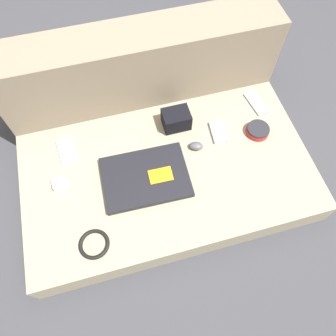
{
  "coord_description": "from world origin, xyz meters",
  "views": [
    {
      "loc": [
        -0.16,
        -0.58,
        1.28
      ],
      "look_at": [
        0.0,
        0.0,
        0.15
      ],
      "focal_mm": 35.0,
      "sensor_mm": 36.0,
      "label": 1
    }
  ],
  "objects_px": {
    "speaker_puck": "(258,130)",
    "charger_brick": "(60,184)",
    "camera_pouch": "(176,119)",
    "phone_black": "(256,103)",
    "computer_mouse": "(196,146)",
    "laptop": "(146,177)",
    "phone_small": "(218,132)",
    "phone_silver": "(66,150)"
  },
  "relations": [
    {
      "from": "phone_black",
      "to": "charger_brick",
      "type": "xyz_separation_m",
      "value": [
        -0.88,
        -0.17,
        0.01
      ]
    },
    {
      "from": "camera_pouch",
      "to": "charger_brick",
      "type": "relative_size",
      "value": 2.24
    },
    {
      "from": "computer_mouse",
      "to": "phone_black",
      "type": "height_order",
      "value": "computer_mouse"
    },
    {
      "from": "phone_silver",
      "to": "camera_pouch",
      "type": "height_order",
      "value": "camera_pouch"
    },
    {
      "from": "computer_mouse",
      "to": "phone_silver",
      "type": "relative_size",
      "value": 0.56
    },
    {
      "from": "speaker_puck",
      "to": "phone_small",
      "type": "xyz_separation_m",
      "value": [
        -0.16,
        0.04,
        -0.01
      ]
    },
    {
      "from": "laptop",
      "to": "camera_pouch",
      "type": "xyz_separation_m",
      "value": [
        0.18,
        0.21,
        0.03
      ]
    },
    {
      "from": "computer_mouse",
      "to": "camera_pouch",
      "type": "height_order",
      "value": "camera_pouch"
    },
    {
      "from": "laptop",
      "to": "phone_silver",
      "type": "xyz_separation_m",
      "value": [
        -0.28,
        0.21,
        -0.01
      ]
    },
    {
      "from": "phone_small",
      "to": "charger_brick",
      "type": "distance_m",
      "value": 0.67
    },
    {
      "from": "camera_pouch",
      "to": "speaker_puck",
      "type": "bearing_deg",
      "value": -21.89
    },
    {
      "from": "phone_small",
      "to": "camera_pouch",
      "type": "relative_size",
      "value": 0.98
    },
    {
      "from": "phone_black",
      "to": "phone_small",
      "type": "distance_m",
      "value": 0.24
    },
    {
      "from": "phone_black",
      "to": "camera_pouch",
      "type": "xyz_separation_m",
      "value": [
        -0.37,
        -0.02,
        0.04
      ]
    },
    {
      "from": "laptop",
      "to": "speaker_puck",
      "type": "relative_size",
      "value": 3.52
    },
    {
      "from": "speaker_puck",
      "to": "camera_pouch",
      "type": "bearing_deg",
      "value": 158.11
    },
    {
      "from": "charger_brick",
      "to": "speaker_puck",
      "type": "bearing_deg",
      "value": 1.97
    },
    {
      "from": "laptop",
      "to": "computer_mouse",
      "type": "relative_size",
      "value": 5.14
    },
    {
      "from": "laptop",
      "to": "phone_small",
      "type": "xyz_separation_m",
      "value": [
        0.34,
        0.13,
        -0.01
      ]
    },
    {
      "from": "laptop",
      "to": "phone_black",
      "type": "bearing_deg",
      "value": 24.28
    },
    {
      "from": "speaker_puck",
      "to": "charger_brick",
      "type": "height_order",
      "value": "same"
    },
    {
      "from": "phone_silver",
      "to": "phone_small",
      "type": "distance_m",
      "value": 0.63
    },
    {
      "from": "speaker_puck",
      "to": "phone_black",
      "type": "xyz_separation_m",
      "value": [
        0.06,
        0.14,
        -0.01
      ]
    },
    {
      "from": "laptop",
      "to": "camera_pouch",
      "type": "relative_size",
      "value": 3.0
    },
    {
      "from": "computer_mouse",
      "to": "speaker_puck",
      "type": "xyz_separation_m",
      "value": [
        0.27,
        0.0,
        0.0
      ]
    },
    {
      "from": "phone_small",
      "to": "speaker_puck",
      "type": "bearing_deg",
      "value": -9.33
    },
    {
      "from": "computer_mouse",
      "to": "phone_silver",
      "type": "distance_m",
      "value": 0.53
    },
    {
      "from": "charger_brick",
      "to": "laptop",
      "type": "bearing_deg",
      "value": -10.2
    },
    {
      "from": "speaker_puck",
      "to": "phone_small",
      "type": "distance_m",
      "value": 0.17
    },
    {
      "from": "phone_black",
      "to": "charger_brick",
      "type": "relative_size",
      "value": 2.72
    },
    {
      "from": "phone_small",
      "to": "charger_brick",
      "type": "relative_size",
      "value": 2.2
    },
    {
      "from": "speaker_puck",
      "to": "charger_brick",
      "type": "xyz_separation_m",
      "value": [
        -0.83,
        -0.03,
        0.0
      ]
    },
    {
      "from": "phone_silver",
      "to": "charger_brick",
      "type": "distance_m",
      "value": 0.16
    },
    {
      "from": "charger_brick",
      "to": "phone_silver",
      "type": "bearing_deg",
      "value": 74.36
    },
    {
      "from": "speaker_puck",
      "to": "phone_silver",
      "type": "bearing_deg",
      "value": 171.19
    },
    {
      "from": "computer_mouse",
      "to": "phone_black",
      "type": "bearing_deg",
      "value": 43.33
    },
    {
      "from": "laptop",
      "to": "phone_black",
      "type": "distance_m",
      "value": 0.6
    },
    {
      "from": "phone_silver",
      "to": "charger_brick",
      "type": "xyz_separation_m",
      "value": [
        -0.04,
        -0.15,
        0.01
      ]
    },
    {
      "from": "camera_pouch",
      "to": "computer_mouse",
      "type": "bearing_deg",
      "value": -70.59
    },
    {
      "from": "computer_mouse",
      "to": "charger_brick",
      "type": "relative_size",
      "value": 1.31
    },
    {
      "from": "charger_brick",
      "to": "camera_pouch",
      "type": "bearing_deg",
      "value": 17.1
    },
    {
      "from": "phone_black",
      "to": "camera_pouch",
      "type": "relative_size",
      "value": 1.21
    }
  ]
}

